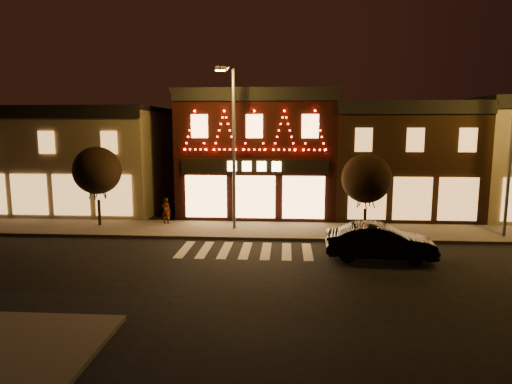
# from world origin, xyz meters

# --- Properties ---
(ground) EXTENTS (120.00, 120.00, 0.00)m
(ground) POSITION_xyz_m (0.00, 0.00, 0.00)
(ground) COLOR black
(ground) RESTS_ON ground
(sidewalk_far) EXTENTS (44.00, 4.00, 0.15)m
(sidewalk_far) POSITION_xyz_m (2.00, 8.00, 0.07)
(sidewalk_far) COLOR #47423D
(sidewalk_far) RESTS_ON ground
(building_left) EXTENTS (12.20, 8.28, 7.30)m
(building_left) POSITION_xyz_m (-13.00, 13.99, 3.66)
(building_left) COLOR #756C53
(building_left) RESTS_ON ground
(building_pulp) EXTENTS (10.20, 8.34, 8.30)m
(building_pulp) POSITION_xyz_m (0.00, 13.98, 4.16)
(building_pulp) COLOR black
(building_pulp) RESTS_ON ground
(building_right_a) EXTENTS (9.20, 8.28, 7.50)m
(building_right_a) POSITION_xyz_m (9.50, 13.99, 3.76)
(building_right_a) COLOR black
(building_right_a) RESTS_ON ground
(streetlamp_mid) EXTENTS (0.86, 2.04, 8.96)m
(streetlamp_mid) POSITION_xyz_m (-1.10, 7.84, 5.41)
(streetlamp_mid) COLOR #59595E
(streetlamp_mid) RESTS_ON sidewalk_far
(tree_left) EXTENTS (2.79, 2.79, 4.67)m
(tree_left) POSITION_xyz_m (-9.15, 8.36, 3.42)
(tree_left) COLOR black
(tree_left) RESTS_ON sidewalk_far
(tree_right) EXTENTS (2.64, 2.64, 4.42)m
(tree_right) POSITION_xyz_m (6.21, 6.96, 3.24)
(tree_right) COLOR black
(tree_right) RESTS_ON sidewalk_far
(dark_sedan) EXTENTS (4.97, 2.00, 1.61)m
(dark_sedan) POSITION_xyz_m (6.22, 3.07, 0.80)
(dark_sedan) COLOR black
(dark_sedan) RESTS_ON ground
(pedestrian) EXTENTS (0.65, 0.50, 1.58)m
(pedestrian) POSITION_xyz_m (-5.30, 9.07, 0.94)
(pedestrian) COLOR gray
(pedestrian) RESTS_ON sidewalk_far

